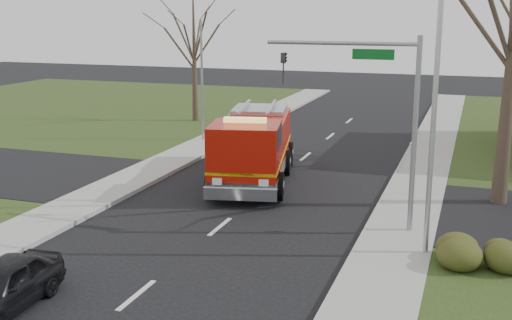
% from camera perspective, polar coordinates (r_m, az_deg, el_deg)
% --- Properties ---
extents(ground, '(120.00, 120.00, 0.00)m').
position_cam_1_polar(ground, '(23.17, -3.23, -5.97)').
color(ground, black).
rests_on(ground, ground).
extents(sidewalk_right, '(2.40, 80.00, 0.15)m').
position_cam_1_polar(sidewalk_right, '(21.68, 12.24, -7.41)').
color(sidewalk_right, '#979691').
rests_on(sidewalk_right, ground).
extents(sidewalk_left, '(2.40, 80.00, 0.15)m').
position_cam_1_polar(sidewalk_left, '(26.04, -16.00, -4.12)').
color(sidewalk_left, '#979691').
rests_on(sidewalk_left, ground).
extents(hedge_corner, '(2.80, 2.00, 0.90)m').
position_cam_1_polar(hedge_corner, '(20.47, 19.82, -7.66)').
color(hedge_corner, '#313714').
rests_on(hedge_corner, lawn_right).
extents(bare_tree_left, '(4.50, 4.50, 9.00)m').
position_cam_1_polar(bare_tree_left, '(44.27, -5.54, 10.48)').
color(bare_tree_left, '#33271E').
rests_on(bare_tree_left, ground).
extents(traffic_signal_mast, '(5.29, 0.18, 6.80)m').
position_cam_1_polar(traffic_signal_mast, '(22.14, 10.76, 5.47)').
color(traffic_signal_mast, gray).
rests_on(traffic_signal_mast, ground).
extents(streetlight_pole, '(1.48, 0.16, 8.40)m').
position_cam_1_polar(streetlight_pole, '(19.99, 15.36, 3.97)').
color(streetlight_pole, '#B7BABF').
rests_on(streetlight_pole, ground).
extents(utility_pole_far, '(0.14, 0.14, 7.00)m').
position_cam_1_polar(utility_pole_far, '(37.66, -4.82, 6.89)').
color(utility_pole_far, gray).
rests_on(utility_pole_far, ground).
extents(fire_engine, '(4.66, 8.79, 3.37)m').
position_cam_1_polar(fire_engine, '(28.76, -0.27, 1.01)').
color(fire_engine, '#AA1307').
rests_on(fire_engine, ground).
extents(parked_car_maroon, '(1.81, 4.04, 1.35)m').
position_cam_1_polar(parked_car_maroon, '(18.00, -21.69, -10.40)').
color(parked_car_maroon, black).
rests_on(parked_car_maroon, ground).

